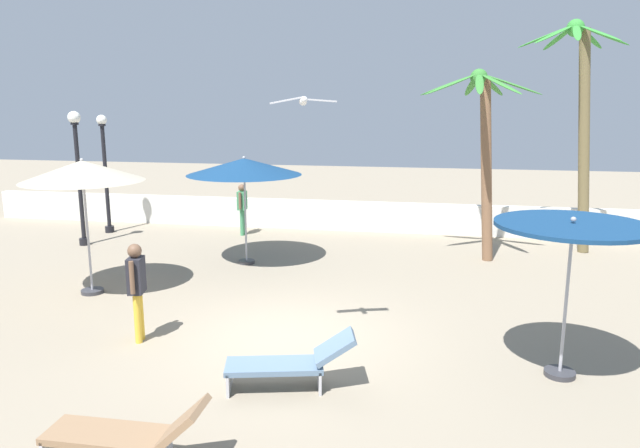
# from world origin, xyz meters

# --- Properties ---
(ground_plane) EXTENTS (56.00, 56.00, 0.00)m
(ground_plane) POSITION_xyz_m (0.00, 0.00, 0.00)
(ground_plane) COLOR gray
(boundary_wall) EXTENTS (25.20, 0.30, 0.94)m
(boundary_wall) POSITION_xyz_m (0.00, 8.95, 0.47)
(boundary_wall) COLOR silver
(boundary_wall) RESTS_ON ground_plane
(patio_umbrella_0) EXTENTS (2.88, 2.88, 2.76)m
(patio_umbrella_0) POSITION_xyz_m (-2.18, 4.51, 2.49)
(patio_umbrella_0) COLOR #333338
(patio_umbrella_0) RESTS_ON ground_plane
(patio_umbrella_1) EXTENTS (2.52, 2.52, 2.94)m
(patio_umbrella_1) POSITION_xyz_m (-4.76, 1.59, 2.65)
(patio_umbrella_1) COLOR #333338
(patio_umbrella_1) RESTS_ON ground_plane
(patio_umbrella_2) EXTENTS (2.21, 2.21, 2.47)m
(patio_umbrella_2) POSITION_xyz_m (4.42, -0.73, 2.19)
(patio_umbrella_2) COLOR #333338
(patio_umbrella_2) RESTS_ON ground_plane
(palm_tree_0) EXTENTS (2.82, 2.77, 6.18)m
(palm_tree_0) POSITION_xyz_m (6.27, 7.32, 3.87)
(palm_tree_0) COLOR brown
(palm_tree_0) RESTS_ON ground_plane
(palm_tree_1) EXTENTS (3.01, 3.06, 4.89)m
(palm_tree_1) POSITION_xyz_m (3.69, 5.96, 3.19)
(palm_tree_1) COLOR brown
(palm_tree_1) RESTS_ON ground_plane
(lamp_post_0) EXTENTS (0.31, 0.31, 3.69)m
(lamp_post_0) POSITION_xyz_m (-7.59, 7.26, 2.05)
(lamp_post_0) COLOR black
(lamp_post_0) RESTS_ON ground_plane
(lamp_post_1) EXTENTS (0.35, 0.35, 3.83)m
(lamp_post_1) POSITION_xyz_m (-7.42, 5.57, 2.28)
(lamp_post_1) COLOR black
(lamp_post_1) RESTS_ON ground_plane
(lounge_chair_0) EXTENTS (1.89, 0.57, 0.84)m
(lounge_chair_0) POSITION_xyz_m (-0.92, -3.99, 0.39)
(lounge_chair_0) COLOR #B7B7BC
(lounge_chair_0) RESTS_ON ground_plane
(lounge_chair_1) EXTENTS (1.95, 0.97, 0.83)m
(lounge_chair_1) POSITION_xyz_m (0.49, -1.85, 0.40)
(lounge_chair_1) COLOR #B7B7BC
(lounge_chair_1) RESTS_ON ground_plane
(guest_0) EXTENTS (0.31, 0.55, 1.74)m
(guest_0) POSITION_xyz_m (-2.49, -0.65, 1.06)
(guest_0) COLOR gold
(guest_0) RESTS_ON ground_plane
(guest_2) EXTENTS (0.26, 0.56, 1.60)m
(guest_2) POSITION_xyz_m (-3.29, 7.67, 0.96)
(guest_2) COLOR #3F8C59
(guest_2) RESTS_ON ground_plane
(seagull_0) EXTENTS (1.02, 0.45, 0.14)m
(seagull_0) POSITION_xyz_m (0.42, -0.55, 4.10)
(seagull_0) COLOR white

